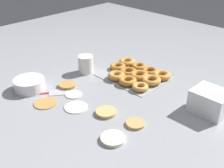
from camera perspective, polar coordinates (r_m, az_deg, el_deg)
name	(u,v)px	position (r m, az deg, el deg)	size (l,w,h in m)	color
ground_plane	(105,98)	(1.39, -1.38, -2.91)	(3.00, 3.00, 0.00)	gray
pancake_0	(113,139)	(1.13, 0.19, -11.02)	(0.10, 0.10, 0.01)	beige
pancake_1	(74,94)	(1.43, -7.78, -2.04)	(0.08, 0.08, 0.01)	beige
pancake_2	(106,112)	(1.27, -1.23, -5.77)	(0.09, 0.09, 0.02)	tan
pancake_3	(45,103)	(1.38, -13.38, -3.73)	(0.11, 0.11, 0.01)	#B27F42
pancake_4	(76,107)	(1.32, -7.32, -4.62)	(0.11, 0.11, 0.01)	silver
pancake_5	(135,124)	(1.21, 4.76, -8.05)	(0.08, 0.08, 0.01)	tan
pancake_6	(67,85)	(1.51, -9.08, -0.22)	(0.09, 0.09, 0.02)	#B27F42
donut_tray	(136,74)	(1.59, 4.81, 2.04)	(0.37, 0.29, 0.04)	#93969B
batter_bowl	(29,84)	(1.51, -16.44, -0.07)	(0.16, 0.16, 0.06)	white
container_stack	(210,102)	(1.34, 19.30, -3.38)	(0.16, 0.13, 0.11)	white
paper_cup	(86,64)	(1.63, -5.36, 4.02)	(0.09, 0.09, 0.10)	white
spatula	(54,92)	(1.46, -11.72, -1.70)	(0.16, 0.20, 0.01)	maroon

